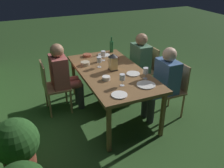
# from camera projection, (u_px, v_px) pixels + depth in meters

# --- Properties ---
(ground_plane) EXTENTS (16.00, 16.00, 0.00)m
(ground_plane) POSITION_uv_depth(u_px,v_px,m) (112.00, 112.00, 4.03)
(ground_plane) COLOR #2D5123
(dining_table) EXTENTS (1.82, 0.95, 0.74)m
(dining_table) POSITION_uv_depth(u_px,v_px,m) (112.00, 74.00, 3.71)
(dining_table) COLOR brown
(dining_table) RESTS_ON ground
(chair_side_left_b) EXTENTS (0.42, 0.40, 0.87)m
(chair_side_left_b) POSITION_uv_depth(u_px,v_px,m) (146.00, 68.00, 4.44)
(chair_side_left_b) COLOR #9E7A51
(chair_side_left_b) RESTS_ON ground
(person_in_green) EXTENTS (0.38, 0.47, 1.15)m
(person_in_green) POSITION_uv_depth(u_px,v_px,m) (137.00, 62.00, 4.31)
(person_in_green) COLOR #4C7A5B
(person_in_green) RESTS_ON ground
(chair_side_left_a) EXTENTS (0.42, 0.40, 0.87)m
(chair_side_left_a) POSITION_uv_depth(u_px,v_px,m) (173.00, 87.00, 3.78)
(chair_side_left_a) COLOR #9E7A51
(chair_side_left_a) RESTS_ON ground
(person_in_blue) EXTENTS (0.38, 0.47, 1.15)m
(person_in_blue) POSITION_uv_depth(u_px,v_px,m) (163.00, 80.00, 3.64)
(person_in_blue) COLOR #426699
(person_in_blue) RESTS_ON ground
(chair_side_right_b) EXTENTS (0.42, 0.40, 0.87)m
(chair_side_right_b) POSITION_uv_depth(u_px,v_px,m) (52.00, 85.00, 3.84)
(chair_side_right_b) COLOR #9E7A51
(chair_side_right_b) RESTS_ON ground
(person_in_rust) EXTENTS (0.38, 0.47, 1.15)m
(person_in_rust) POSITION_uv_depth(u_px,v_px,m) (63.00, 74.00, 3.84)
(person_in_rust) COLOR #9E4C47
(person_in_rust) RESTS_ON ground
(lantern_centerpiece) EXTENTS (0.15, 0.15, 0.27)m
(lantern_centerpiece) POSITION_uv_depth(u_px,v_px,m) (113.00, 61.00, 3.66)
(lantern_centerpiece) COLOR black
(lantern_centerpiece) RESTS_ON dining_table
(green_bottle_on_table) EXTENTS (0.07, 0.07, 0.29)m
(green_bottle_on_table) POSITION_uv_depth(u_px,v_px,m) (111.00, 46.00, 4.41)
(green_bottle_on_table) COLOR #1E5B2D
(green_bottle_on_table) RESTS_ON dining_table
(wine_glass_a) EXTENTS (0.08, 0.08, 0.17)m
(wine_glass_a) POSITION_uv_depth(u_px,v_px,m) (146.00, 71.00, 3.40)
(wine_glass_a) COLOR silver
(wine_glass_a) RESTS_ON dining_table
(wine_glass_b) EXTENTS (0.08, 0.08, 0.17)m
(wine_glass_b) POSITION_uv_depth(u_px,v_px,m) (122.00, 78.00, 3.21)
(wine_glass_b) COLOR silver
(wine_glass_b) RESTS_ON dining_table
(wine_glass_c) EXTENTS (0.08, 0.08, 0.17)m
(wine_glass_c) POSITION_uv_depth(u_px,v_px,m) (99.00, 60.00, 3.78)
(wine_glass_c) COLOR silver
(wine_glass_c) RESTS_ON dining_table
(wine_glass_d) EXTENTS (0.08, 0.08, 0.17)m
(wine_glass_d) POSITION_uv_depth(u_px,v_px,m) (103.00, 54.00, 4.03)
(wine_glass_d) COLOR silver
(wine_glass_d) RESTS_ON dining_table
(plate_a) EXTENTS (0.21, 0.21, 0.01)m
(plate_a) POSITION_uv_depth(u_px,v_px,m) (119.00, 95.00, 3.02)
(plate_a) COLOR white
(plate_a) RESTS_ON dining_table
(plate_b) EXTENTS (0.22, 0.22, 0.01)m
(plate_b) POSITION_uv_depth(u_px,v_px,m) (104.00, 55.00, 4.29)
(plate_b) COLOR white
(plate_b) RESTS_ON dining_table
(plate_c) EXTENTS (0.20, 0.20, 0.01)m
(plate_c) POSITION_uv_depth(u_px,v_px,m) (133.00, 74.00, 3.58)
(plate_c) COLOR silver
(plate_c) RESTS_ON dining_table
(plate_d) EXTENTS (0.26, 0.26, 0.01)m
(plate_d) POSITION_uv_depth(u_px,v_px,m) (146.00, 85.00, 3.26)
(plate_d) COLOR silver
(plate_d) RESTS_ON dining_table
(bowl_olives) EXTENTS (0.12, 0.12, 0.05)m
(bowl_olives) POSITION_uv_depth(u_px,v_px,m) (106.00, 78.00, 3.40)
(bowl_olives) COLOR silver
(bowl_olives) RESTS_ON dining_table
(bowl_bread) EXTENTS (0.14, 0.14, 0.05)m
(bowl_bread) POSITION_uv_depth(u_px,v_px,m) (115.00, 58.00, 4.12)
(bowl_bread) COLOR #9E5138
(bowl_bread) RESTS_ON dining_table
(bowl_salad) EXTENTS (0.15, 0.15, 0.04)m
(bowl_salad) POSITION_uv_depth(u_px,v_px,m) (87.00, 55.00, 4.25)
(bowl_salad) COLOR #9E5138
(bowl_salad) RESTS_ON dining_table
(bowl_dip) EXTENTS (0.15, 0.15, 0.06)m
(bowl_dip) POSITION_uv_depth(u_px,v_px,m) (85.00, 63.00, 3.89)
(bowl_dip) COLOR #BCAD8E
(bowl_dip) RESTS_ON dining_table
(potted_plant_corner) EXTENTS (0.51, 0.51, 0.78)m
(potted_plant_corner) POSITION_uv_depth(u_px,v_px,m) (17.00, 147.00, 2.63)
(potted_plant_corner) COLOR brown
(potted_plant_corner) RESTS_ON ground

